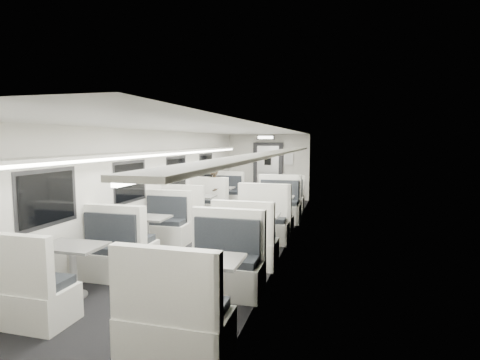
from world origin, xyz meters
The scene contains 19 objects.
room centered at (0.00, 0.00, 1.20)m, with size 3.24×12.24×2.64m.
booth_left_a centered at (-1.00, 3.19, 0.38)m, with size 1.06×2.15×1.15m.
booth_left_b centered at (-1.00, 1.41, 0.38)m, with size 1.05×2.13×1.14m.
booth_left_c centered at (-1.00, -1.29, 0.37)m, with size 1.03×2.08×1.11m.
booth_left_d centered at (-1.00, -3.34, 0.38)m, with size 1.04×2.11×1.13m.
booth_right_a centered at (1.00, 3.43, 0.35)m, with size 0.97×1.98×1.06m.
booth_right_b centered at (1.00, 1.30, 0.42)m, with size 1.15×2.34×1.25m.
booth_right_c centered at (1.00, -0.66, 0.39)m, with size 1.08×2.19×1.17m.
booth_right_d centered at (1.00, -3.52, 0.40)m, with size 1.10×2.23×1.19m.
passenger centered at (-0.83, 2.25, 0.73)m, with size 0.53×0.35×1.45m, color black.
window_a centered at (-1.49, 3.40, 1.35)m, with size 0.02×1.18×0.84m, color black.
window_b centered at (-1.49, 1.20, 1.35)m, with size 0.02×1.18×0.84m, color black.
window_c centered at (-1.49, -1.00, 1.35)m, with size 0.02×1.18×0.84m, color black.
window_d centered at (-1.49, -3.20, 1.35)m, with size 0.02×1.18×0.84m, color black.
luggage_rack_left centered at (-1.24, -0.30, 1.92)m, with size 0.46×10.40×0.09m.
luggage_rack_right centered at (1.24, -0.30, 1.92)m, with size 0.46×10.40×0.09m.
vestibule_door centered at (0.00, 5.93, 1.04)m, with size 1.10×0.13×2.10m.
exit_sign centered at (0.00, 5.44, 2.28)m, with size 0.62×0.12×0.16m.
wall_notice centered at (0.75, 5.92, 1.50)m, with size 0.32×0.02×0.40m, color silver.
Camera 1 is at (2.53, -7.61, 2.17)m, focal length 28.00 mm.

